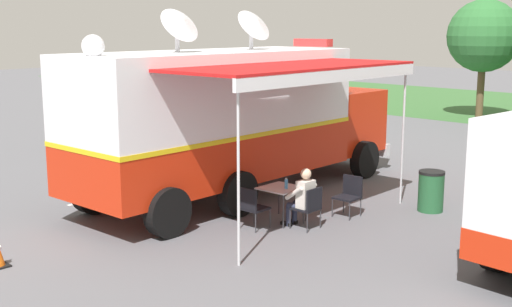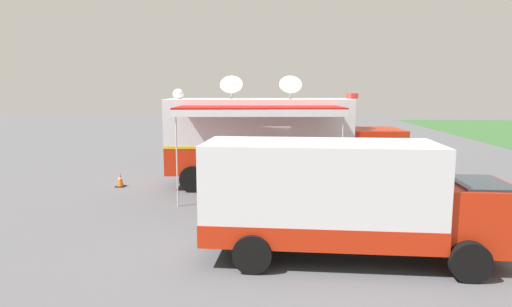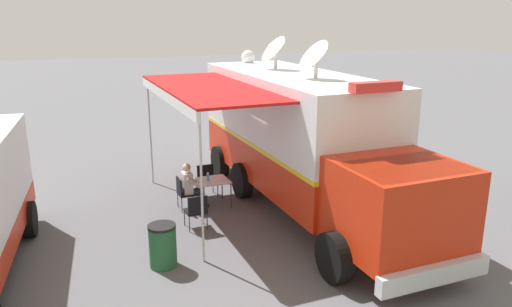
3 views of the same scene
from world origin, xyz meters
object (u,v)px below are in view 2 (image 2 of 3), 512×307
(folding_table, at_px, (253,179))
(seated_responder, at_px, (251,184))
(water_bottle, at_px, (253,176))
(trash_bin, at_px, (342,199))
(command_truck, at_px, (277,138))
(folding_chair_at_table, at_px, (251,189))
(folding_chair_beside_table, at_px, (230,183))
(traffic_cone, at_px, (120,180))
(folding_chair_spare_by_truck, at_px, (291,189))
(car_behind_truck, at_px, (330,142))
(support_truck, at_px, (342,200))

(folding_table, distance_m, seated_responder, 0.61)
(water_bottle, height_order, trash_bin, water_bottle)
(command_truck, xyz_separation_m, folding_chair_at_table, (3.01, -0.87, -1.43))
(folding_table, distance_m, folding_chair_beside_table, 0.86)
(water_bottle, distance_m, folding_chair_beside_table, 0.92)
(trash_bin, relative_size, traffic_cone, 1.57)
(folding_chair_at_table, height_order, traffic_cone, folding_chair_at_table)
(folding_chair_spare_by_truck, xyz_separation_m, car_behind_truck, (-10.91, 2.54, 0.37))
(folding_chair_spare_by_truck, bearing_deg, command_truck, -170.56)
(trash_bin, bearing_deg, folding_table, -122.05)
(seated_responder, distance_m, traffic_cone, 5.84)
(command_truck, bearing_deg, water_bottle, -19.90)
(water_bottle, relative_size, car_behind_truck, 0.05)
(folding_chair_spare_by_truck, xyz_separation_m, seated_responder, (-0.16, -1.38, 0.14))
(folding_table, xyz_separation_m, folding_chair_spare_by_truck, (0.77, 1.35, -0.16))
(traffic_cone, height_order, car_behind_truck, car_behind_truck)
(command_truck, distance_m, car_behind_truck, 8.56)
(folding_table, height_order, folding_chair_at_table, folding_chair_at_table)
(water_bottle, distance_m, car_behind_truck, 10.99)
(support_truck, xyz_separation_m, car_behind_truck, (-15.81, 1.53, -0.51))
(water_bottle, distance_m, trash_bin, 3.39)
(traffic_cone, bearing_deg, car_behind_truck, 132.55)
(water_bottle, height_order, folding_chair_beside_table, water_bottle)
(folding_chair_spare_by_truck, height_order, traffic_cone, folding_chair_spare_by_truck)
(command_truck, xyz_separation_m, car_behind_truck, (-7.93, 3.04, -1.07))
(folding_chair_spare_by_truck, bearing_deg, folding_chair_at_table, -88.67)
(folding_chair_spare_by_truck, bearing_deg, folding_table, -119.69)
(folding_table, xyz_separation_m, water_bottle, (0.14, 0.00, 0.16))
(traffic_cone, bearing_deg, folding_chair_at_table, 66.13)
(folding_table, distance_m, car_behind_truck, 10.86)
(water_bottle, bearing_deg, folding_chair_beside_table, -101.02)
(folding_chair_at_table, relative_size, car_behind_truck, 0.21)
(traffic_cone, height_order, support_truck, support_truck)
(water_bottle, height_order, folding_chair_at_table, water_bottle)
(folding_table, bearing_deg, trash_bin, 57.95)
(folding_chair_at_table, bearing_deg, folding_chair_beside_table, -134.91)
(support_truck, bearing_deg, car_behind_truck, 174.47)
(command_truck, bearing_deg, seated_responder, -17.42)
(car_behind_truck, bearing_deg, traffic_cone, -47.45)
(traffic_cone, bearing_deg, folding_chair_spare_by_truck, 70.80)
(folding_chair_beside_table, height_order, trash_bin, trash_bin)
(folding_chair_spare_by_truck, bearing_deg, trash_bin, 56.03)
(folding_table, bearing_deg, seated_responder, -3.04)
(command_truck, bearing_deg, trash_bin, 27.13)
(folding_table, distance_m, folding_chair_spare_by_truck, 1.56)
(folding_chair_at_table, relative_size, traffic_cone, 1.50)
(folding_table, xyz_separation_m, traffic_cone, (-1.59, -5.43, -0.39))
(traffic_cone, bearing_deg, trash_bin, 67.72)
(folding_chair_spare_by_truck, distance_m, traffic_cone, 7.18)
(command_truck, bearing_deg, traffic_cone, -84.39)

